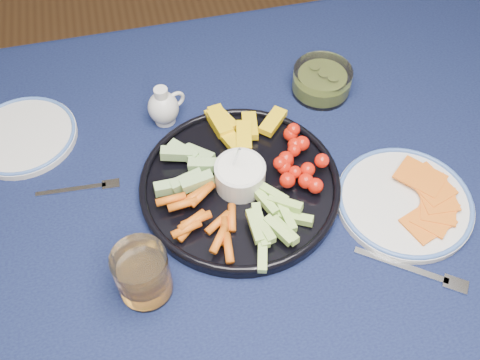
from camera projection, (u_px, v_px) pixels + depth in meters
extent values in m
plane|color=brown|center=(268.00, 336.00, 1.58)|extent=(4.00, 4.00, 0.00)
cylinder|color=#52321B|center=(462.00, 111.00, 1.64)|extent=(0.07, 0.07, 0.70)
cube|color=#52321B|center=(284.00, 198.00, 1.00)|extent=(1.60, 1.00, 0.04)
cube|color=black|center=(285.00, 191.00, 0.98)|extent=(1.66, 1.06, 0.01)
cube|color=black|center=(224.00, 64.00, 1.41)|extent=(1.66, 0.01, 0.30)
cylinder|color=black|center=(240.00, 186.00, 0.97)|extent=(0.36, 0.36, 0.02)
torus|color=black|center=(240.00, 182.00, 0.96)|extent=(0.36, 0.36, 0.01)
cylinder|color=silver|center=(240.00, 176.00, 0.95)|extent=(0.09, 0.09, 0.05)
cylinder|color=white|center=(240.00, 169.00, 0.93)|extent=(0.08, 0.08, 0.01)
cylinder|color=silver|center=(165.00, 119.00, 1.08)|extent=(0.04, 0.04, 0.01)
ellipsoid|color=silver|center=(163.00, 108.00, 1.05)|extent=(0.06, 0.06, 0.07)
cylinder|color=silver|center=(161.00, 94.00, 1.02)|extent=(0.03, 0.03, 0.03)
torus|color=silver|center=(176.00, 100.00, 1.06)|extent=(0.04, 0.02, 0.04)
torus|color=#4168B8|center=(162.00, 99.00, 1.03)|extent=(0.03, 0.03, 0.00)
cylinder|color=white|center=(322.00, 81.00, 1.11)|extent=(0.12, 0.12, 0.06)
cylinder|color=olive|center=(321.00, 84.00, 1.12)|extent=(0.10, 0.10, 0.03)
cylinder|color=silver|center=(404.00, 202.00, 0.95)|extent=(0.24, 0.24, 0.01)
torus|color=#4168B8|center=(405.00, 200.00, 0.95)|extent=(0.24, 0.24, 0.01)
cylinder|color=white|center=(143.00, 274.00, 0.82)|extent=(0.09, 0.09, 0.10)
cylinder|color=orange|center=(145.00, 280.00, 0.84)|extent=(0.07, 0.07, 0.05)
cube|color=silver|center=(71.00, 190.00, 0.98)|extent=(0.13, 0.02, 0.00)
cube|color=silver|center=(111.00, 184.00, 0.98)|extent=(0.03, 0.02, 0.00)
cube|color=silver|center=(401.00, 266.00, 0.88)|extent=(0.13, 0.10, 0.00)
cube|color=silver|center=(455.00, 284.00, 0.86)|extent=(0.05, 0.04, 0.00)
cylinder|color=silver|center=(23.00, 137.00, 1.05)|extent=(0.21, 0.21, 0.01)
torus|color=#4168B8|center=(22.00, 134.00, 1.04)|extent=(0.20, 0.20, 0.01)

